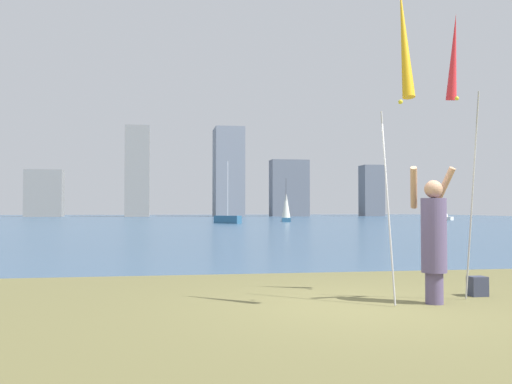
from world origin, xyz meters
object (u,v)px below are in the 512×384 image
Objects in this scene: person at (434,236)px; kite_flag_left at (404,46)px; sailboat_4 at (286,208)px; sailboat_7 at (441,210)px; kite_flag_right at (454,64)px; bag at (477,286)px; sailboat_0 at (228,219)px.

kite_flag_left is (-0.63, -0.47, 2.47)m from person.
sailboat_4 is 1.19× the size of sailboat_7.
kite_flag_right is 49.33m from sailboat_4.
bag is 49.23m from sailboat_4.
kite_flag_left is 3.76m from bag.
person reaches higher than bag.
sailboat_4 is (8.91, 49.12, 0.48)m from person.
kite_flag_right reaches higher than person.
kite_flag_left is at bearing -100.88° from sailboat_4.
kite_flag_left is 50.53m from sailboat_4.
sailboat_0 is (2.32, 43.61, -0.51)m from person.
sailboat_7 is (19.67, 5.55, -0.19)m from sailboat_4.
sailboat_0 is at bearing -157.17° from sailboat_7.
kite_flag_left is at bearing -147.62° from bag.
kite_flag_right is 3.34m from bag.
sailboat_4 reaches higher than sailboat_7.
sailboat_0 reaches higher than kite_flag_right.
bag is at bearing 2.53° from kite_flag_right.
sailboat_0 is 28.51m from sailboat_7.
kite_flag_left is at bearing -158.63° from person.
kite_flag_left is at bearing -93.82° from sailboat_0.
kite_flag_left is 1.15× the size of sailboat_7.
kite_flag_right is 60.97m from sailboat_7.
kite_flag_left reaches higher than sailboat_7.
bag is at bearing -117.03° from sailboat_7.
kite_flag_left is 62.43m from sailboat_7.
kite_flag_right is at bearing 38.51° from kite_flag_left.
person is 43.67m from sailboat_0.
sailboat_0 is at bearing 88.21° from bag.
bag is (0.34, 0.02, -3.33)m from kite_flag_right.
person is 1.36m from bag.
sailboat_0 is at bearing -140.12° from sailboat_4.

